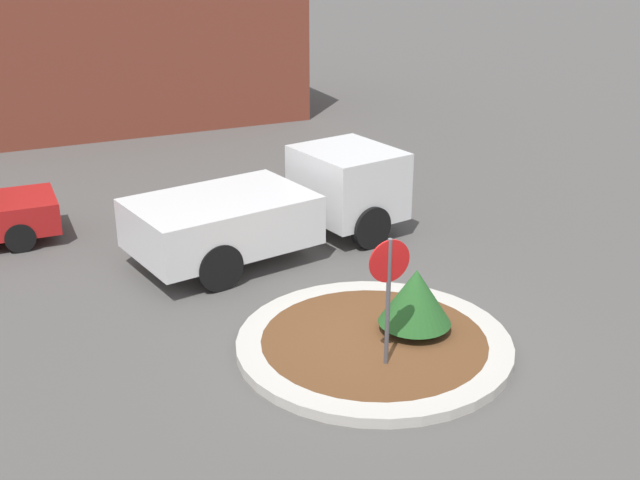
# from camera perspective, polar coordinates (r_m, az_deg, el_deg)

# --- Properties ---
(ground_plane) EXTENTS (120.00, 120.00, 0.00)m
(ground_plane) POSITION_cam_1_polar(r_m,az_deg,el_deg) (13.56, 3.84, -7.69)
(ground_plane) COLOR #514F4C
(traffic_island) EXTENTS (4.60, 4.60, 0.18)m
(traffic_island) POSITION_cam_1_polar(r_m,az_deg,el_deg) (13.51, 3.85, -7.37)
(traffic_island) COLOR #BCB7AD
(traffic_island) RESTS_ON ground_plane
(stop_sign) EXTENTS (0.68, 0.07, 2.28)m
(stop_sign) POSITION_cam_1_polar(r_m,az_deg,el_deg) (12.17, 4.91, -3.00)
(stop_sign) COLOR #4C4C51
(stop_sign) RESTS_ON ground_plane
(island_shrub) EXTENTS (1.23, 1.23, 1.13)m
(island_shrub) POSITION_cam_1_polar(r_m,az_deg,el_deg) (13.51, 6.82, -3.99)
(island_shrub) COLOR brown
(island_shrub) RESTS_ON traffic_island
(utility_truck) EXTENTS (6.29, 3.30, 1.94)m
(utility_truck) POSITION_cam_1_polar(r_m,az_deg,el_deg) (17.11, -2.97, 2.50)
(utility_truck) COLOR silver
(utility_truck) RESTS_ON ground_plane
(storefront_building) EXTENTS (14.27, 6.07, 6.88)m
(storefront_building) POSITION_cam_1_polar(r_m,az_deg,el_deg) (29.19, -16.66, 14.66)
(storefront_building) COLOR brown
(storefront_building) RESTS_ON ground_plane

